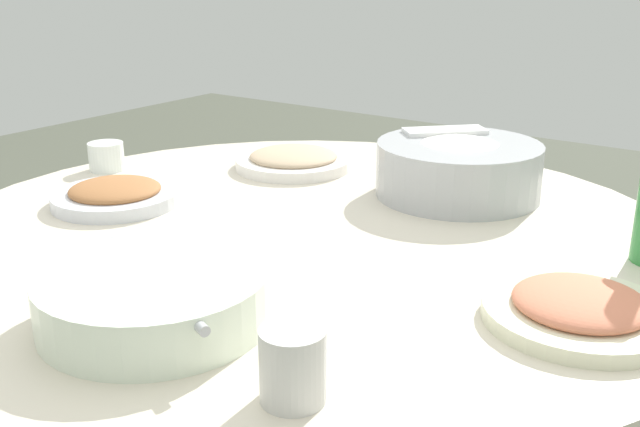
{
  "coord_description": "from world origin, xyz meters",
  "views": [
    {
      "loc": [
        -0.87,
        -0.65,
        1.15
      ],
      "look_at": [
        -0.01,
        -0.04,
        0.79
      ],
      "focal_mm": 41.89,
      "sensor_mm": 36.0,
      "label": 1
    }
  ],
  "objects_px": {
    "soup_bowl": "(154,299)",
    "tea_cup_near": "(106,156)",
    "round_dining_table": "(304,287)",
    "rice_bowl": "(458,168)",
    "tea_cup_far": "(293,365)",
    "dish_shrimp": "(580,308)",
    "dish_tofu_braise": "(115,195)",
    "dish_noodles": "(293,160)"
  },
  "relations": [
    {
      "from": "rice_bowl",
      "to": "dish_tofu_braise",
      "type": "relative_size",
      "value": 1.34
    },
    {
      "from": "tea_cup_far",
      "to": "tea_cup_near",
      "type": "bearing_deg",
      "value": 61.36
    },
    {
      "from": "round_dining_table",
      "to": "dish_shrimp",
      "type": "height_order",
      "value": "dish_shrimp"
    },
    {
      "from": "dish_noodles",
      "to": "dish_tofu_braise",
      "type": "bearing_deg",
      "value": 163.42
    },
    {
      "from": "dish_shrimp",
      "to": "round_dining_table",
      "type": "bearing_deg",
      "value": 81.9
    },
    {
      "from": "round_dining_table",
      "to": "dish_tofu_braise",
      "type": "distance_m",
      "value": 0.37
    },
    {
      "from": "soup_bowl",
      "to": "round_dining_table",
      "type": "bearing_deg",
      "value": 7.63
    },
    {
      "from": "round_dining_table",
      "to": "rice_bowl",
      "type": "xyz_separation_m",
      "value": [
        0.3,
        -0.12,
        0.15
      ]
    },
    {
      "from": "rice_bowl",
      "to": "soup_bowl",
      "type": "distance_m",
      "value": 0.65
    },
    {
      "from": "soup_bowl",
      "to": "dish_shrimp",
      "type": "bearing_deg",
      "value": -54.34
    },
    {
      "from": "dish_shrimp",
      "to": "dish_tofu_braise",
      "type": "height_order",
      "value": "same"
    },
    {
      "from": "dish_shrimp",
      "to": "rice_bowl",
      "type": "bearing_deg",
      "value": 42.09
    },
    {
      "from": "dish_shrimp",
      "to": "tea_cup_far",
      "type": "xyz_separation_m",
      "value": [
        -0.32,
        0.17,
        0.02
      ]
    },
    {
      "from": "soup_bowl",
      "to": "dish_noodles",
      "type": "distance_m",
      "value": 0.68
    },
    {
      "from": "round_dining_table",
      "to": "soup_bowl",
      "type": "bearing_deg",
      "value": -172.37
    },
    {
      "from": "rice_bowl",
      "to": "dish_shrimp",
      "type": "relative_size",
      "value": 1.29
    },
    {
      "from": "dish_tofu_braise",
      "to": "tea_cup_near",
      "type": "bearing_deg",
      "value": 54.03
    },
    {
      "from": "rice_bowl",
      "to": "soup_bowl",
      "type": "height_order",
      "value": "rice_bowl"
    },
    {
      "from": "soup_bowl",
      "to": "tea_cup_far",
      "type": "xyz_separation_m",
      "value": [
        -0.03,
        -0.23,
        0.01
      ]
    },
    {
      "from": "dish_noodles",
      "to": "soup_bowl",
      "type": "bearing_deg",
      "value": -156.22
    },
    {
      "from": "soup_bowl",
      "to": "tea_cup_near",
      "type": "distance_m",
      "value": 0.7
    },
    {
      "from": "dish_shrimp",
      "to": "tea_cup_near",
      "type": "bearing_deg",
      "value": 83.29
    },
    {
      "from": "rice_bowl",
      "to": "round_dining_table",
      "type": "bearing_deg",
      "value": 158.49
    },
    {
      "from": "dish_noodles",
      "to": "tea_cup_near",
      "type": "distance_m",
      "value": 0.37
    },
    {
      "from": "round_dining_table",
      "to": "dish_noodles",
      "type": "relative_size",
      "value": 5.16
    },
    {
      "from": "round_dining_table",
      "to": "dish_tofu_braise",
      "type": "relative_size",
      "value": 5.56
    },
    {
      "from": "dish_shrimp",
      "to": "dish_noodles",
      "type": "relative_size",
      "value": 0.96
    },
    {
      "from": "rice_bowl",
      "to": "dish_noodles",
      "type": "distance_m",
      "value": 0.35
    },
    {
      "from": "round_dining_table",
      "to": "tea_cup_far",
      "type": "bearing_deg",
      "value": -144.55
    },
    {
      "from": "dish_shrimp",
      "to": "dish_tofu_braise",
      "type": "relative_size",
      "value": 1.04
    },
    {
      "from": "tea_cup_far",
      "to": "soup_bowl",
      "type": "bearing_deg",
      "value": 81.27
    },
    {
      "from": "round_dining_table",
      "to": "dish_noodles",
      "type": "distance_m",
      "value": 0.38
    },
    {
      "from": "dish_tofu_braise",
      "to": "rice_bowl",
      "type": "bearing_deg",
      "value": -49.79
    },
    {
      "from": "dish_tofu_braise",
      "to": "tea_cup_near",
      "type": "height_order",
      "value": "tea_cup_near"
    },
    {
      "from": "round_dining_table",
      "to": "dish_shrimp",
      "type": "xyz_separation_m",
      "value": [
        -0.06,
        -0.45,
        0.11
      ]
    },
    {
      "from": "dish_noodles",
      "to": "tea_cup_near",
      "type": "bearing_deg",
      "value": 127.51
    },
    {
      "from": "round_dining_table",
      "to": "tea_cup_near",
      "type": "xyz_separation_m",
      "value": [
        0.05,
        0.52,
        0.13
      ]
    },
    {
      "from": "rice_bowl",
      "to": "dish_shrimp",
      "type": "height_order",
      "value": "rice_bowl"
    },
    {
      "from": "round_dining_table",
      "to": "tea_cup_near",
      "type": "height_order",
      "value": "tea_cup_near"
    },
    {
      "from": "soup_bowl",
      "to": "dish_noodles",
      "type": "relative_size",
      "value": 1.19
    },
    {
      "from": "dish_shrimp",
      "to": "tea_cup_far",
      "type": "height_order",
      "value": "tea_cup_far"
    },
    {
      "from": "dish_tofu_braise",
      "to": "dish_shrimp",
      "type": "bearing_deg",
      "value": -88.44
    }
  ]
}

